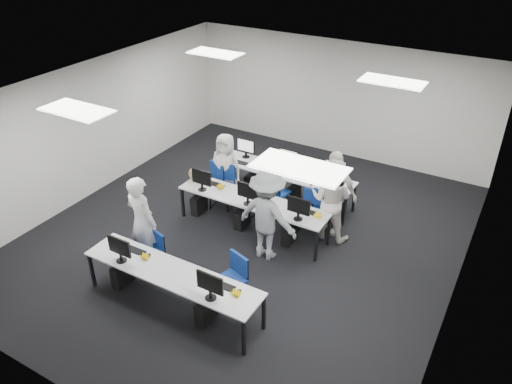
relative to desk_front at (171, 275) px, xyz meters
The scene contains 23 objects.
room 2.54m from the desk_front, 90.00° to the left, with size 9.00×9.02×3.00m.
ceiling_panels 3.33m from the desk_front, 90.00° to the left, with size 5.20×4.60×0.02m.
desk_front is the anchor object (origin of this frame).
desk_mid 2.60m from the desk_front, 90.00° to the left, with size 3.20×0.70×0.73m.
desk_back 4.00m from the desk_front, 90.00° to the left, with size 3.20×0.70×0.73m.
equipment_front 0.38m from the desk_front, behind, with size 2.51×0.41×1.19m.
equipment_mid 2.61m from the desk_front, 94.24° to the left, with size 2.91×0.41×1.19m.
equipment_back 4.04m from the desk_front, 87.27° to the left, with size 2.91×0.41×1.19m.
chair_0 1.11m from the desk_front, 150.20° to the left, with size 0.51×0.53×0.82m.
chair_1 1.04m from the desk_front, 36.81° to the left, with size 0.57×0.59×0.90m.
chair_2 3.31m from the desk_front, 108.84° to the left, with size 0.54×0.58×0.93m.
chair_3 3.10m from the desk_front, 90.61° to the left, with size 0.50×0.54×0.92m.
chair_4 3.43m from the desk_front, 73.12° to the left, with size 0.49×0.52×0.83m.
chair_5 3.73m from the desk_front, 110.08° to the left, with size 0.54×0.58×0.91m.
chair_6 3.55m from the desk_front, 88.57° to the left, with size 0.49×0.53×0.87m.
chair_7 3.76m from the desk_front, 71.05° to the left, with size 0.47×0.51×0.92m.
handbag 3.04m from the desk_front, 118.58° to the left, with size 0.36×0.23×0.29m, color #90714A.
student_0 1.41m from the desk_front, 149.78° to the left, with size 0.66×0.43×1.82m, color silver.
student_1 3.51m from the desk_front, 65.75° to the left, with size 0.84×0.66×1.73m, color silver.
student_2 3.63m from the desk_front, 108.95° to the left, with size 0.77×0.50×1.57m, color silver.
student_3 3.69m from the desk_front, 68.07° to the left, with size 1.05×0.44×1.80m, color silver.
photographer 2.12m from the desk_front, 71.59° to the left, with size 1.18×0.68×1.83m, color gray.
dslr_camera 2.58m from the desk_front, 72.81° to the left, with size 0.14×0.18×0.10m, color black.
Camera 1 is at (4.33, -7.15, 5.93)m, focal length 35.00 mm.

